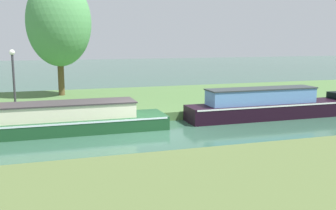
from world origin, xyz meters
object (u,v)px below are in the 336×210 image
willow_tree_left (59,23)px  lamp_post (13,75)px  forest_narrowboat (40,120)px  mooring_post_near (219,103)px  black_barge (272,105)px

willow_tree_left → lamp_post: size_ratio=2.35×
forest_narrowboat → mooring_post_near: forest_narrowboat is taller
forest_narrowboat → lamp_post: bearing=115.9°
mooring_post_near → lamp_post: bearing=174.9°
willow_tree_left → mooring_post_near: size_ratio=12.75×
black_barge → forest_narrowboat: size_ratio=0.85×
black_barge → lamp_post: size_ratio=3.02×
willow_tree_left → lamp_post: willow_tree_left is taller
black_barge → forest_narrowboat: forest_narrowboat is taller
black_barge → willow_tree_left: (-9.50, 7.84, 4.11)m
black_barge → willow_tree_left: willow_tree_left is taller
mooring_post_near → forest_narrowboat: bearing=-171.8°
black_barge → forest_narrowboat: bearing=180.0°
willow_tree_left → mooring_post_near: bearing=-42.4°
black_barge → mooring_post_near: bearing=151.4°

